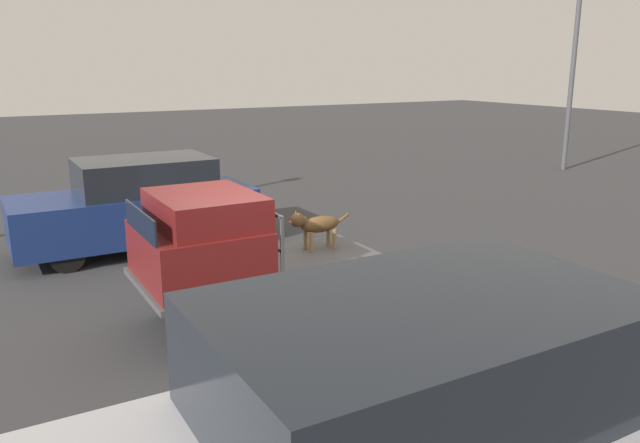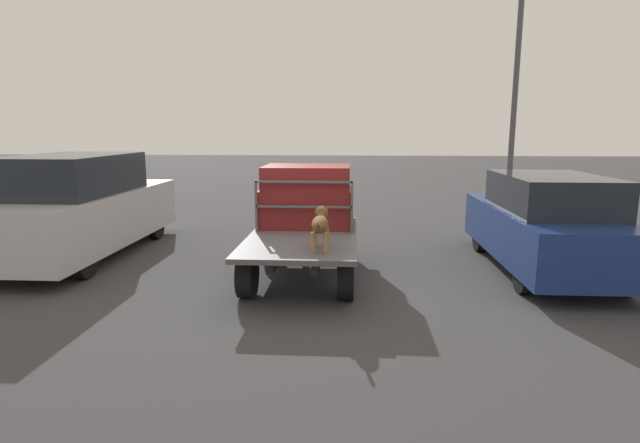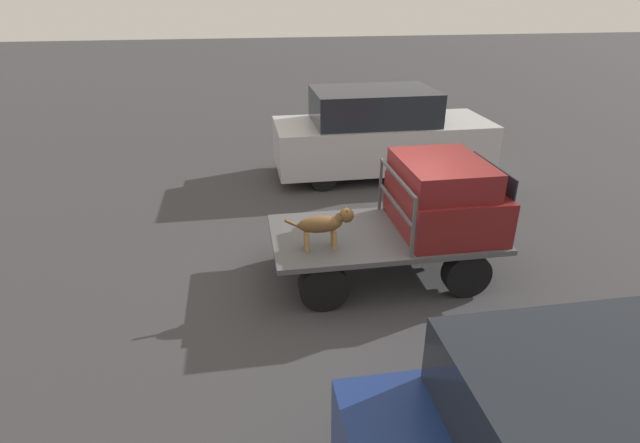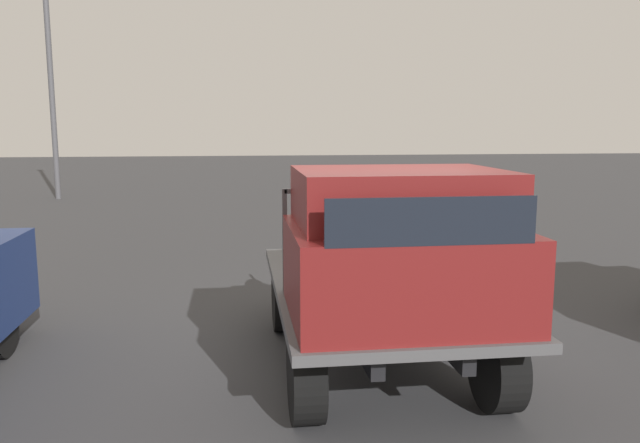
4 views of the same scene
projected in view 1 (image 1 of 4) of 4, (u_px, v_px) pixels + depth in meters
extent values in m
plane|color=#38383A|center=(268.00, 318.00, 8.75)|extent=(80.00, 80.00, 0.00)
cylinder|color=black|center=(213.00, 329.00, 7.52)|extent=(0.71, 0.24, 0.71)
cylinder|color=black|center=(176.00, 291.00, 8.78)|extent=(0.71, 0.24, 0.71)
cylinder|color=black|center=(361.00, 297.00, 8.55)|extent=(0.71, 0.24, 0.71)
cylinder|color=black|center=(309.00, 267.00, 9.81)|extent=(0.71, 0.24, 0.71)
cube|color=black|center=(277.00, 284.00, 8.34)|extent=(3.17, 0.10, 0.18)
cube|color=black|center=(257.00, 271.00, 8.87)|extent=(3.17, 0.10, 0.18)
cube|color=#4C4C4F|center=(266.00, 269.00, 8.57)|extent=(3.45, 1.81, 0.08)
cube|color=maroon|center=(199.00, 252.00, 8.02)|extent=(1.45, 1.69, 0.68)
cube|color=maroon|center=(205.00, 209.00, 7.94)|extent=(1.23, 1.56, 0.42)
cube|color=black|center=(140.00, 222.00, 7.56)|extent=(0.02, 1.39, 0.31)
cube|color=#4C4C4F|center=(282.00, 252.00, 7.68)|extent=(0.04, 0.04, 0.90)
cube|color=#4C4C4F|center=(232.00, 223.00, 9.07)|extent=(0.04, 0.04, 0.90)
cube|color=#4C4C4F|center=(254.00, 205.00, 8.27)|extent=(0.04, 1.65, 0.04)
cube|color=#4C4C4F|center=(255.00, 236.00, 8.38)|extent=(0.04, 1.65, 0.04)
cylinder|color=#9E7547|center=(311.00, 242.00, 9.16)|extent=(0.06, 0.06, 0.30)
cylinder|color=#9E7547|center=(305.00, 239.00, 9.32)|extent=(0.06, 0.06, 0.30)
cylinder|color=#9E7547|center=(334.00, 239.00, 9.35)|extent=(0.06, 0.06, 0.30)
cylinder|color=#9E7547|center=(328.00, 236.00, 9.51)|extent=(0.06, 0.06, 0.30)
ellipsoid|color=brown|center=(320.00, 224.00, 9.28)|extent=(0.64, 0.24, 0.24)
sphere|color=#9E7547|center=(310.00, 229.00, 9.21)|extent=(0.11, 0.11, 0.11)
cylinder|color=brown|center=(304.00, 222.00, 9.13)|extent=(0.17, 0.13, 0.17)
sphere|color=brown|center=(297.00, 220.00, 9.07)|extent=(0.21, 0.21, 0.21)
cone|color=#9E7547|center=(292.00, 222.00, 9.03)|extent=(0.12, 0.12, 0.12)
cone|color=brown|center=(300.00, 215.00, 9.00)|extent=(0.06, 0.08, 0.10)
cone|color=brown|center=(296.00, 213.00, 9.10)|extent=(0.06, 0.08, 0.10)
cylinder|color=brown|center=(341.00, 220.00, 9.45)|extent=(0.27, 0.04, 0.18)
cylinder|color=black|center=(67.00, 255.00, 10.62)|extent=(0.60, 0.20, 0.60)
cylinder|color=black|center=(55.00, 235.00, 11.88)|extent=(0.60, 0.20, 0.60)
cylinder|color=black|center=(218.00, 234.00, 11.93)|extent=(0.60, 0.20, 0.60)
cylinder|color=black|center=(193.00, 218.00, 13.19)|extent=(0.60, 0.20, 0.60)
cube|color=navy|center=(135.00, 215.00, 11.81)|extent=(4.41, 1.78, 0.87)
cube|color=#1E232B|center=(144.00, 175.00, 11.74)|extent=(2.42, 1.60, 0.63)
cylinder|color=black|center=(471.00, 421.00, 5.68)|extent=(0.60, 0.20, 0.60)
cube|color=#1E232B|center=(422.00, 353.00, 3.99)|extent=(2.79, 1.79, 0.75)
cylinder|color=#4C4C51|center=(574.00, 58.00, 20.16)|extent=(0.16, 0.16, 7.29)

